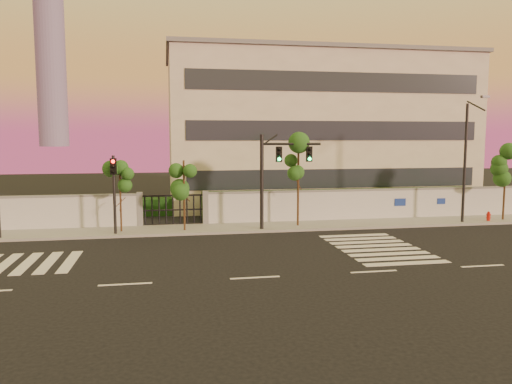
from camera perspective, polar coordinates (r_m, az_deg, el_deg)
ground at (r=20.05m, az=-0.11°, el=-9.78°), size 120.00×120.00×0.00m
sidewalk at (r=30.16m, az=-3.65°, el=-4.15°), size 60.00×3.00×0.15m
perimeter_wall at (r=31.48m, az=-3.80°, el=-1.87°), size 60.00×0.36×2.20m
hedge_row at (r=34.34m, az=-2.55°, el=-1.60°), size 41.00×4.25×1.80m
institutional_building at (r=42.79m, az=6.60°, el=7.10°), size 24.40×12.40×12.25m
distant_skyscraper at (r=310.41m, az=-22.53°, el=16.37°), size 16.00×16.00×118.00m
road_markings at (r=23.46m, az=-5.59°, el=-7.39°), size 57.00×7.62×0.02m
street_tree_c at (r=29.44m, az=-15.24°, el=1.17°), size 1.33×1.06×4.11m
street_tree_d at (r=29.04m, az=-8.20°, el=1.42°), size 1.45×1.16×4.21m
street_tree_e at (r=30.35m, az=4.90°, el=3.54°), size 1.59×1.26×5.56m
street_tree_f at (r=36.31m, az=26.65°, el=2.63°), size 1.61×1.29×4.94m
traffic_signal_main at (r=29.24m, az=2.05°, el=2.48°), size 3.59×0.59×5.69m
traffic_signal_secondary at (r=28.77m, az=-15.92°, el=0.74°), size 0.35×0.34×4.53m
streetlight_east at (r=34.01m, az=22.94°, el=3.73°), size 0.48×1.92×7.98m
fire_hydrant at (r=35.62m, az=25.03°, el=-2.63°), size 0.29×0.28×0.75m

